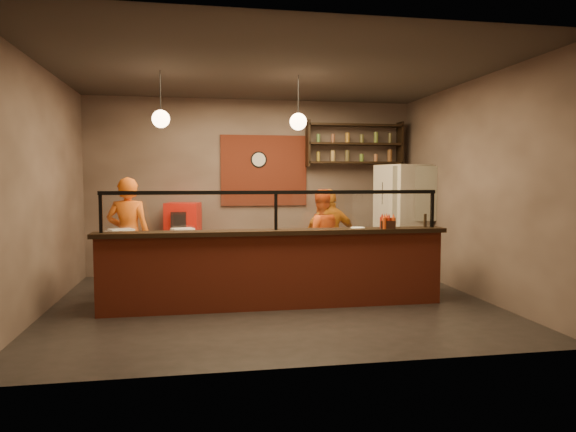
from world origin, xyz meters
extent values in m
plane|color=black|center=(0.00, 0.00, 0.00)|extent=(6.00, 6.00, 0.00)
plane|color=#362F29|center=(0.00, 0.00, 3.20)|extent=(6.00, 6.00, 0.00)
plane|color=#7B655A|center=(0.00, 2.50, 1.60)|extent=(6.00, 0.00, 6.00)
plane|color=#7B655A|center=(-3.00, 0.00, 1.60)|extent=(0.00, 5.00, 5.00)
plane|color=#7B655A|center=(3.00, 0.00, 1.60)|extent=(0.00, 5.00, 5.00)
plane|color=#7B655A|center=(0.00, -2.50, 1.60)|extent=(6.00, 0.00, 6.00)
cube|color=#993721|center=(0.20, 2.47, 1.90)|extent=(1.60, 0.04, 1.30)
cube|color=#993721|center=(0.00, -0.30, 0.50)|extent=(4.60, 0.25, 1.00)
cube|color=black|center=(0.00, -0.30, 1.03)|extent=(4.70, 0.37, 0.06)
cube|color=gray|center=(0.00, 0.20, 0.42)|extent=(4.60, 0.75, 0.85)
cube|color=beige|center=(0.00, 0.20, 0.88)|extent=(4.60, 0.75, 0.05)
cube|color=white|center=(0.00, -0.30, 1.31)|extent=(4.40, 0.02, 0.50)
cube|color=black|center=(0.00, -0.30, 1.56)|extent=(4.50, 0.05, 0.05)
cube|color=black|center=(-2.22, -0.30, 1.31)|extent=(0.04, 0.04, 0.50)
cube|color=black|center=(0.00, -0.30, 1.31)|extent=(0.04, 0.04, 0.50)
cube|color=black|center=(2.22, -0.30, 1.31)|extent=(0.04, 0.04, 0.50)
cube|color=black|center=(1.90, 2.32, 2.05)|extent=(1.80, 0.28, 0.04)
cube|color=black|center=(1.90, 2.32, 2.40)|extent=(1.80, 0.28, 0.04)
cube|color=black|center=(1.90, 2.32, 2.75)|extent=(1.80, 0.28, 0.04)
cube|color=black|center=(1.00, 2.32, 2.40)|extent=(0.04, 0.28, 0.85)
cube|color=black|center=(2.80, 2.32, 2.40)|extent=(0.04, 0.28, 0.85)
cylinder|color=black|center=(0.10, 2.46, 2.10)|extent=(0.30, 0.04, 0.30)
cylinder|color=black|center=(-1.50, 0.20, 2.90)|extent=(0.01, 0.01, 0.60)
sphere|color=#ECB982|center=(-1.50, 0.20, 2.55)|extent=(0.24, 0.24, 0.24)
cylinder|color=black|center=(0.40, 0.20, 2.90)|extent=(0.01, 0.01, 0.60)
sphere|color=#ECB982|center=(0.40, 0.20, 2.55)|extent=(0.24, 0.24, 0.24)
imported|color=#DF5D15|center=(-2.05, 0.93, 0.88)|extent=(0.70, 0.51, 1.77)
imported|color=#C94512|center=(0.97, 1.13, 0.78)|extent=(0.78, 0.62, 1.57)
imported|color=#CA6F13|center=(1.12, 1.11, 0.79)|extent=(0.94, 0.43, 1.58)
cube|color=beige|center=(2.60, 1.55, 1.00)|extent=(1.01, 0.97, 1.99)
cube|color=red|center=(-1.28, 2.15, 0.66)|extent=(0.65, 0.61, 1.33)
cylinder|color=white|center=(0.15, 0.08, 0.91)|extent=(0.62, 0.62, 0.01)
cube|color=silver|center=(-2.06, 0.28, 0.98)|extent=(0.38, 0.35, 0.15)
cube|color=silver|center=(-1.24, 0.31, 0.97)|extent=(0.35, 0.31, 0.15)
cube|color=silver|center=(-2.15, -0.01, 0.97)|extent=(0.34, 0.30, 0.14)
cylinder|color=yellow|center=(-0.71, 0.38, 0.93)|extent=(0.31, 0.20, 0.05)
cube|color=black|center=(1.54, -0.36, 1.11)|extent=(0.22, 0.19, 0.11)
cylinder|color=black|center=(2.13, -0.27, 1.15)|extent=(0.05, 0.05, 0.19)
cylinder|color=white|center=(1.15, -0.27, 1.07)|extent=(0.25, 0.25, 0.01)
camera|label=1|loc=(-1.02, -7.02, 1.72)|focal=32.00mm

